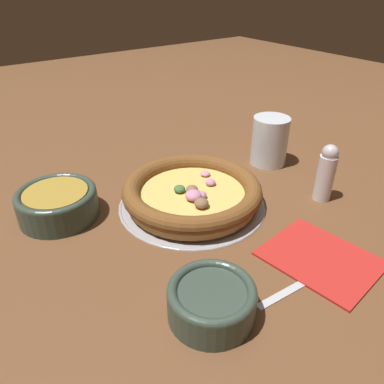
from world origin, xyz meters
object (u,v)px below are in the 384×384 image
at_px(drinking_cup, 270,141).
at_px(napkin, 321,258).
at_px(pepper_shaker, 326,173).
at_px(fork, 313,277).
at_px(bowl_near, 57,202).
at_px(pizza, 192,192).
at_px(pizza_tray, 192,203).
at_px(bowl_far, 212,300).

bearing_deg(drinking_cup, napkin, -32.08).
bearing_deg(pepper_shaker, fork, -55.41).
bearing_deg(drinking_cup, bowl_near, -98.41).
bearing_deg(pizza, pepper_shaker, 58.84).
relative_size(pizza, fork, 1.39).
relative_size(pizza_tray, pizza, 1.07).
bearing_deg(napkin, drinking_cup, 147.92).
xyz_separation_m(pizza_tray, napkin, (0.25, 0.07, 0.00)).
bearing_deg(bowl_far, pepper_shaker, 105.30).
xyz_separation_m(bowl_near, fork, (0.39, 0.25, -0.03)).
xyz_separation_m(bowl_near, napkin, (0.37, 0.29, -0.03)).
height_order(pizza, bowl_near, bowl_near).
distance_m(pizza, napkin, 0.26).
distance_m(pizza_tray, bowl_far, 0.28).
distance_m(drinking_cup, napkin, 0.35).
relative_size(bowl_far, drinking_cup, 1.05).
distance_m(pizza, fork, 0.28).
bearing_deg(bowl_far, drinking_cup, 125.13).
xyz_separation_m(pizza_tray, drinking_cup, (-0.04, 0.26, 0.05)).
relative_size(bowl_far, fork, 0.61).
distance_m(pizza_tray, napkin, 0.26).
distance_m(pizza_tray, bowl_near, 0.25).
relative_size(pizza_tray, pepper_shaker, 2.45).
xyz_separation_m(pizza_tray, fork, (0.27, 0.03, -0.00)).
bearing_deg(pepper_shaker, pizza_tray, -121.22).
relative_size(bowl_near, fork, 0.75).
distance_m(drinking_cup, pepper_shaker, 0.18).
height_order(pizza_tray, bowl_near, bowl_near).
bearing_deg(bowl_near, napkin, 38.79).
height_order(bowl_near, pepper_shaker, pepper_shaker).
bearing_deg(bowl_near, bowl_far, 13.46).
bearing_deg(bowl_near, pepper_shaker, 60.91).
distance_m(pizza, drinking_cup, 0.26).
height_order(napkin, pepper_shaker, pepper_shaker).
xyz_separation_m(drinking_cup, fork, (0.32, -0.23, -0.05)).
relative_size(bowl_far, pepper_shaker, 1.00).
bearing_deg(pizza_tray, pepper_shaker, 58.78).
xyz_separation_m(bowl_far, fork, (0.04, 0.17, -0.03)).
bearing_deg(napkin, pizza, -164.47).
distance_m(pizza_tray, drinking_cup, 0.26).
bearing_deg(pizza_tray, bowl_near, -116.87).
bearing_deg(pizza, napkin, 15.53).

